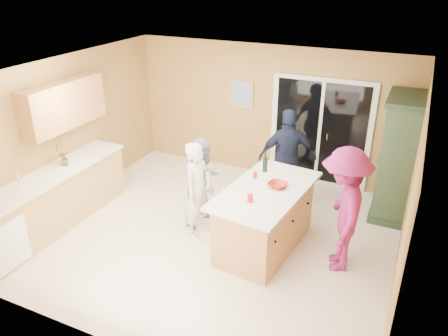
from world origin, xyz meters
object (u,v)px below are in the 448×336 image
at_px(woman_magenta, 343,210).
at_px(kitchen_island, 265,220).
at_px(green_hutch, 398,159).
at_px(woman_white, 198,191).
at_px(woman_grey, 204,182).
at_px(woman_navy, 288,157).

bearing_deg(woman_magenta, kitchen_island, -101.90).
xyz_separation_m(green_hutch, woman_white, (-2.68, -2.00, -0.23)).
bearing_deg(kitchen_island, woman_magenta, 6.98).
bearing_deg(green_hutch, woman_white, -143.30).
bearing_deg(woman_magenta, green_hutch, 151.68).
height_order(kitchen_island, green_hutch, green_hutch).
height_order(green_hutch, woman_white, green_hutch).
height_order(woman_white, woman_magenta, woman_magenta).
bearing_deg(woman_magenta, woman_grey, -109.01).
distance_m(green_hutch, woman_white, 3.35).
bearing_deg(woman_grey, woman_magenta, -83.11).
relative_size(woman_white, woman_magenta, 0.87).
bearing_deg(woman_white, kitchen_island, -77.04).
distance_m(woman_white, woman_navy, 1.86).
relative_size(woman_navy, woman_magenta, 0.96).
height_order(woman_grey, woman_magenta, woman_magenta).
relative_size(kitchen_island, woman_magenta, 1.10).
relative_size(kitchen_island, woman_grey, 1.34).
distance_m(woman_grey, woman_navy, 1.60).
bearing_deg(woman_navy, woman_grey, 24.99).
xyz_separation_m(woman_white, woman_navy, (0.93, 1.60, 0.09)).
distance_m(green_hutch, woman_grey, 3.22).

